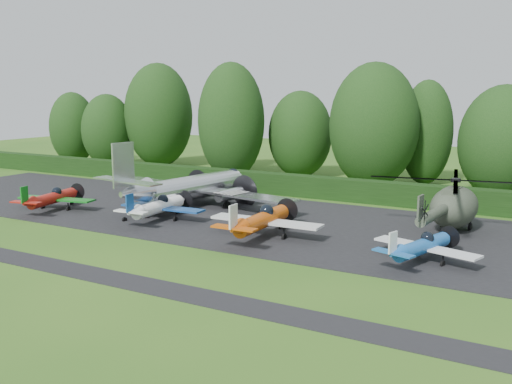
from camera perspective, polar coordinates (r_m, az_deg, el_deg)
The scene contains 19 objects.
ground at distance 37.14m, azimuth -10.21°, elevation -5.41°, with size 160.00×160.00×0.00m, color #2A5919.
apron at distance 45.05m, azimuth -2.11°, elevation -2.53°, with size 70.00×18.00×0.01m, color black.
taxiway_verge at distance 32.94m, azimuth -16.90°, elevation -7.69°, with size 70.00×2.00×0.00m, color black.
hedgerow at distance 54.56m, azimuth 3.91°, elevation -0.35°, with size 90.00×1.60×2.00m, color black.
transport_plane at distance 48.89m, azimuth -6.46°, elevation 0.48°, with size 19.54×14.99×6.26m.
light_plane_red at distance 50.18m, azimuth -19.65°, elevation -0.56°, with size 6.81×7.16×2.62m.
light_plane_white at distance 44.18m, azimuth -9.69°, elevation -1.44°, with size 7.00×7.37×2.69m.
light_plane_orange at distance 38.32m, azimuth 0.64°, elevation -2.81°, with size 7.94×8.35×3.05m.
light_plane_blue at distance 34.23m, azimuth 16.28°, elevation -5.22°, with size 6.36×6.68×2.44m.
helicopter at distance 42.39m, azimuth 19.20°, elevation -1.08°, with size 11.75×13.75×3.78m.
tree_0 at distance 73.50m, azimuth -2.77°, elevation 6.18°, with size 5.62×5.62×9.85m.
tree_2 at distance 65.78m, azimuth 4.44°, elevation 5.76°, with size 7.30×7.30×9.93m.
tree_3 at distance 59.65m, azimuth 11.69°, elevation 6.53°, with size 9.09×9.09×12.78m.
tree_4 at distance 63.12m, azimuth 16.65°, elevation 5.70°, with size 5.51×5.51×11.06m.
tree_5 at distance 82.37m, azimuth -17.83°, elevation 6.10°, with size 6.29×6.29×9.78m.
tree_6 at distance 64.12m, azimuth -2.50°, elevation 7.07°, with size 7.46×7.46×13.06m.
tree_8 at distance 76.28m, azimuth -9.72°, elevation 7.56°, with size 8.88×8.88×13.50m.
tree_9 at distance 78.03m, azimuth -14.63°, elevation 5.98°, with size 6.74×6.74×9.53m.
tree_11 at distance 56.67m, azimuth 23.47°, elevation 4.57°, with size 7.93×7.93×10.48m.
Camera 1 is at (22.95, -27.53, 9.75)m, focal length 40.00 mm.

